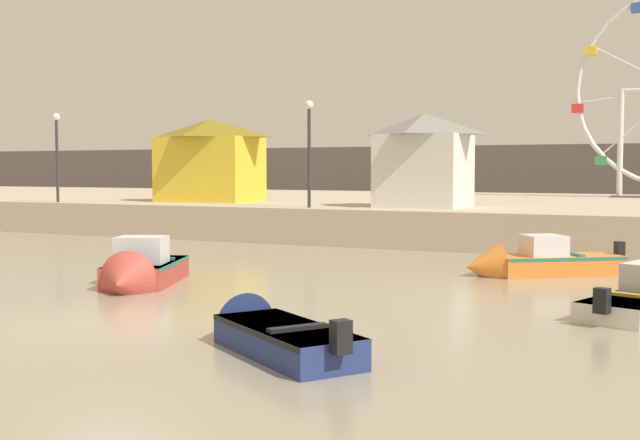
{
  "coord_description": "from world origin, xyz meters",
  "views": [
    {
      "loc": [
        9.52,
        -11.13,
        2.72
      ],
      "look_at": [
        -0.12,
        8.85,
        1.32
      ],
      "focal_mm": 45.45,
      "sensor_mm": 36.0,
      "label": 1
    }
  ],
  "objects_px": {
    "motorboat_navy_blue": "(268,332)",
    "promenade_lamp_far": "(57,144)",
    "motorboat_faded_red": "(139,271)",
    "promenade_lamp_near": "(309,138)",
    "carnival_booth_white_ticket": "(424,159)",
    "carnival_booth_yellow_awning": "(210,159)",
    "motorboat_orange_hull": "(534,262)"
  },
  "relations": [
    {
      "from": "motorboat_orange_hull",
      "to": "carnival_booth_white_ticket",
      "type": "distance_m",
      "value": 9.97
    },
    {
      "from": "promenade_lamp_near",
      "to": "promenade_lamp_far",
      "type": "xyz_separation_m",
      "value": [
        -11.86,
        -0.25,
        -0.07
      ]
    },
    {
      "from": "motorboat_navy_blue",
      "to": "promenade_lamp_far",
      "type": "distance_m",
      "value": 24.91
    },
    {
      "from": "motorboat_navy_blue",
      "to": "carnival_booth_yellow_awning",
      "type": "relative_size",
      "value": 0.77
    },
    {
      "from": "motorboat_navy_blue",
      "to": "carnival_booth_white_ticket",
      "type": "relative_size",
      "value": 1.03
    },
    {
      "from": "promenade_lamp_far",
      "to": "carnival_booth_yellow_awning",
      "type": "bearing_deg",
      "value": 31.01
    },
    {
      "from": "carnival_booth_yellow_awning",
      "to": "carnival_booth_white_ticket",
      "type": "distance_m",
      "value": 9.99
    },
    {
      "from": "motorboat_orange_hull",
      "to": "motorboat_faded_red",
      "type": "bearing_deg",
      "value": 2.27
    },
    {
      "from": "motorboat_faded_red",
      "to": "promenade_lamp_near",
      "type": "bearing_deg",
      "value": 164.94
    },
    {
      "from": "motorboat_faded_red",
      "to": "promenade_lamp_near",
      "type": "distance_m",
      "value": 12.13
    },
    {
      "from": "carnival_booth_white_ticket",
      "to": "motorboat_orange_hull",
      "type": "bearing_deg",
      "value": -53.72
    },
    {
      "from": "motorboat_orange_hull",
      "to": "carnival_booth_white_ticket",
      "type": "bearing_deg",
      "value": -89.61
    },
    {
      "from": "motorboat_navy_blue",
      "to": "carnival_booth_yellow_awning",
      "type": "height_order",
      "value": "carnival_booth_yellow_awning"
    },
    {
      "from": "motorboat_faded_red",
      "to": "motorboat_orange_hull",
      "type": "distance_m",
      "value": 9.86
    },
    {
      "from": "motorboat_faded_red",
      "to": "carnival_booth_white_ticket",
      "type": "distance_m",
      "value": 14.24
    },
    {
      "from": "carnival_booth_white_ticket",
      "to": "promenade_lamp_near",
      "type": "relative_size",
      "value": 0.89
    },
    {
      "from": "promenade_lamp_near",
      "to": "carnival_booth_yellow_awning",
      "type": "bearing_deg",
      "value": 154.08
    },
    {
      "from": "motorboat_navy_blue",
      "to": "carnival_booth_yellow_awning",
      "type": "bearing_deg",
      "value": -20.5
    },
    {
      "from": "motorboat_faded_red",
      "to": "promenade_lamp_near",
      "type": "height_order",
      "value": "promenade_lamp_near"
    },
    {
      "from": "motorboat_faded_red",
      "to": "carnival_booth_yellow_awning",
      "type": "bearing_deg",
      "value": -174.03
    },
    {
      "from": "carnival_booth_yellow_awning",
      "to": "promenade_lamp_far",
      "type": "distance_m",
      "value": 6.48
    },
    {
      "from": "motorboat_faded_red",
      "to": "carnival_booth_white_ticket",
      "type": "xyz_separation_m",
      "value": [
        2.27,
        13.78,
        2.75
      ]
    },
    {
      "from": "motorboat_orange_hull",
      "to": "promenade_lamp_far",
      "type": "bearing_deg",
      "value": -49.29
    },
    {
      "from": "motorboat_faded_red",
      "to": "carnival_booth_yellow_awning",
      "type": "xyz_separation_m",
      "value": [
        -7.68,
        14.61,
        2.8
      ]
    },
    {
      "from": "motorboat_orange_hull",
      "to": "promenade_lamp_far",
      "type": "height_order",
      "value": "promenade_lamp_far"
    },
    {
      "from": "motorboat_navy_blue",
      "to": "promenade_lamp_far",
      "type": "bearing_deg",
      "value": -5.39
    },
    {
      "from": "motorboat_faded_red",
      "to": "promenade_lamp_far",
      "type": "distance_m",
      "value": 17.71
    },
    {
      "from": "motorboat_faded_red",
      "to": "motorboat_orange_hull",
      "type": "relative_size",
      "value": 0.97
    },
    {
      "from": "motorboat_faded_red",
      "to": "promenade_lamp_far",
      "type": "bearing_deg",
      "value": -152.28
    },
    {
      "from": "motorboat_navy_blue",
      "to": "carnival_booth_white_ticket",
      "type": "height_order",
      "value": "carnival_booth_white_ticket"
    },
    {
      "from": "motorboat_faded_red",
      "to": "carnival_booth_yellow_awning",
      "type": "relative_size",
      "value": 0.85
    },
    {
      "from": "carnival_booth_yellow_awning",
      "to": "motorboat_orange_hull",
      "type": "bearing_deg",
      "value": -31.54
    }
  ]
}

